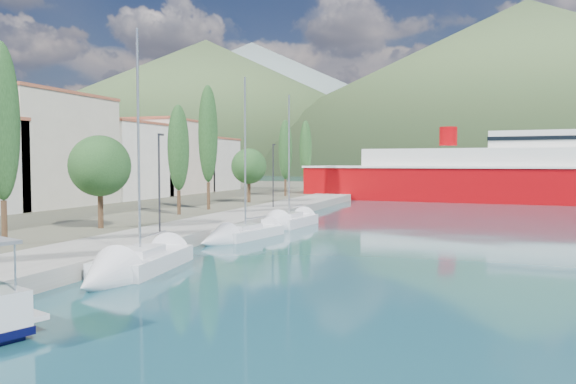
% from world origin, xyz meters
% --- Properties ---
extents(ground, '(1400.00, 1400.00, 0.00)m').
position_xyz_m(ground, '(0.00, 120.00, 0.00)').
color(ground, '#1A4853').
extents(quay, '(5.00, 88.00, 0.80)m').
position_xyz_m(quay, '(-9.00, 26.00, 0.40)').
color(quay, gray).
rests_on(quay, ground).
extents(town_buildings, '(9.20, 69.20, 11.30)m').
position_xyz_m(town_buildings, '(-32.00, 36.91, 5.57)').
color(town_buildings, beige).
rests_on(town_buildings, land_strip).
extents(tree_row, '(4.05, 65.06, 11.57)m').
position_xyz_m(tree_row, '(-14.16, 30.60, 5.96)').
color(tree_row, '#47301E').
rests_on(tree_row, land_strip).
extents(lamp_posts, '(0.15, 45.52, 6.06)m').
position_xyz_m(lamp_posts, '(-9.00, 14.47, 4.08)').
color(lamp_posts, '#2D2D33').
rests_on(lamp_posts, quay).
extents(sailboat_near, '(3.56, 8.75, 12.22)m').
position_xyz_m(sailboat_near, '(-5.11, 6.43, 0.33)').
color(sailboat_near, silver).
rests_on(sailboat_near, ground).
extents(sailboat_mid, '(3.71, 8.29, 11.55)m').
position_xyz_m(sailboat_mid, '(-5.40, 18.59, 0.29)').
color(sailboat_mid, silver).
rests_on(sailboat_mid, ground).
extents(sailboat_far, '(3.32, 7.95, 11.36)m').
position_xyz_m(sailboat_far, '(-4.74, 26.31, 0.32)').
color(sailboat_far, silver).
rests_on(sailboat_far, ground).
extents(ferry, '(53.09, 15.00, 10.41)m').
position_xyz_m(ferry, '(13.24, 63.85, 3.17)').
color(ferry, '#9F0408').
rests_on(ferry, ground).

